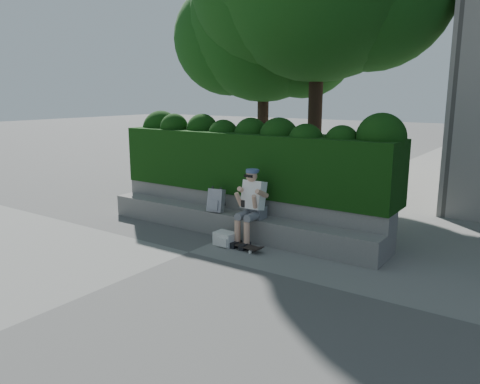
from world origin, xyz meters
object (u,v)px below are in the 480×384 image
Objects in this scene: backpack_ground at (225,239)px; backpack_plaid at (216,200)px; skateboard at (241,245)px; person at (252,203)px.

backpack_plaid is at bearing 143.63° from backpack_ground.
backpack_ground is (-0.36, 0.01, 0.05)m from skateboard.
backpack_plaid is (-0.92, 0.48, 0.60)m from skateboard.
backpack_ground is at bearing -50.39° from backpack_plaid.
person is 0.89m from backpack_plaid.
person is at bearing 102.69° from skateboard.
backpack_plaid reaches higher than backpack_ground.
backpack_ground reaches higher than skateboard.
person is 0.81m from backpack_ground.
backpack_ground is at bearing -129.64° from person.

